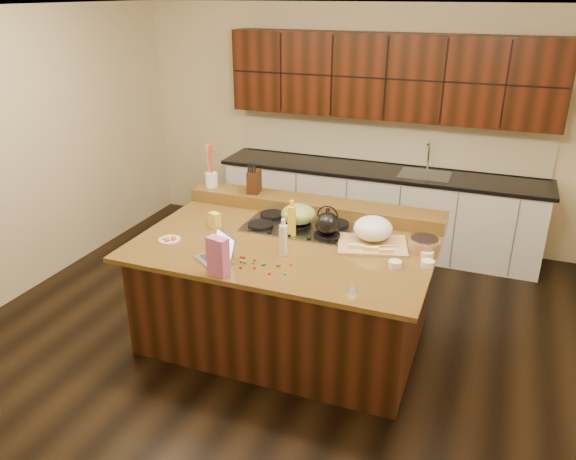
% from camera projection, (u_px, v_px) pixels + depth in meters
% --- Properties ---
extents(room, '(5.52, 5.02, 2.72)m').
position_uv_depth(room, '(286.00, 192.00, 4.43)').
color(room, black).
rests_on(room, ground).
extents(island, '(2.40, 1.60, 0.92)m').
position_uv_depth(island, '(286.00, 290.00, 4.78)').
color(island, black).
rests_on(island, ground).
extents(back_ledge, '(2.40, 0.30, 0.12)m').
position_uv_depth(back_ledge, '(313.00, 206.00, 5.17)').
color(back_ledge, black).
rests_on(back_ledge, island).
extents(cooktop, '(0.92, 0.52, 0.05)m').
position_uv_depth(cooktop, '(298.00, 226.00, 4.85)').
color(cooktop, gray).
rests_on(cooktop, island).
extents(back_counter, '(3.70, 0.66, 2.40)m').
position_uv_depth(back_counter, '(381.00, 165.00, 6.38)').
color(back_counter, silver).
rests_on(back_counter, ground).
extents(kettle, '(0.22, 0.22, 0.19)m').
position_uv_depth(kettle, '(327.00, 223.00, 4.59)').
color(kettle, black).
rests_on(kettle, cooktop).
extents(green_bowl, '(0.36, 0.36, 0.17)m').
position_uv_depth(green_bowl, '(299.00, 214.00, 4.81)').
color(green_bowl, olive).
rests_on(green_bowl, cooktop).
extents(laptop, '(0.37, 0.35, 0.20)m').
position_uv_depth(laptop, '(218.00, 253.00, 4.27)').
color(laptop, '#B7B7BC').
rests_on(laptop, island).
extents(oil_bottle, '(0.08, 0.08, 0.27)m').
position_uv_depth(oil_bottle, '(292.00, 222.00, 4.63)').
color(oil_bottle, yellow).
rests_on(oil_bottle, island).
extents(vinegar_bottle, '(0.07, 0.07, 0.25)m').
position_uv_depth(vinegar_bottle, '(283.00, 240.00, 4.31)').
color(vinegar_bottle, silver).
rests_on(vinegar_bottle, island).
extents(wooden_tray, '(0.63, 0.52, 0.22)m').
position_uv_depth(wooden_tray, '(373.00, 232.00, 4.52)').
color(wooden_tray, tan).
rests_on(wooden_tray, island).
extents(ramekin_a, '(0.13, 0.13, 0.04)m').
position_uv_depth(ramekin_a, '(428.00, 263.00, 4.18)').
color(ramekin_a, white).
rests_on(ramekin_a, island).
extents(ramekin_b, '(0.13, 0.13, 0.04)m').
position_uv_depth(ramekin_b, '(395.00, 264.00, 4.17)').
color(ramekin_b, white).
rests_on(ramekin_b, island).
extents(ramekin_c, '(0.11, 0.11, 0.04)m').
position_uv_depth(ramekin_c, '(427.00, 254.00, 4.32)').
color(ramekin_c, white).
rests_on(ramekin_c, island).
extents(strainer_bowl, '(0.27, 0.27, 0.09)m').
position_uv_depth(strainer_bowl, '(424.00, 246.00, 4.41)').
color(strainer_bowl, '#996B3F').
rests_on(strainer_bowl, island).
extents(kitchen_timer, '(0.09, 0.09, 0.07)m').
position_uv_depth(kitchen_timer, '(352.00, 288.00, 3.80)').
color(kitchen_timer, silver).
rests_on(kitchen_timer, island).
extents(pink_bag, '(0.17, 0.12, 0.29)m').
position_uv_depth(pink_bag, '(218.00, 256.00, 4.01)').
color(pink_bag, '#BC5889').
rests_on(pink_bag, island).
extents(candy_plate, '(0.21, 0.21, 0.01)m').
position_uv_depth(candy_plate, '(170.00, 240.00, 4.61)').
color(candy_plate, white).
rests_on(candy_plate, island).
extents(package_box, '(0.12, 0.10, 0.14)m').
position_uv_depth(package_box, '(215.00, 220.00, 4.83)').
color(package_box, '#D4C74A').
rests_on(package_box, island).
extents(utensil_crock, '(0.14, 0.14, 0.14)m').
position_uv_depth(utensil_crock, '(211.00, 180.00, 5.47)').
color(utensil_crock, white).
rests_on(utensil_crock, back_ledge).
extents(knife_block, '(0.13, 0.19, 0.21)m').
position_uv_depth(knife_block, '(254.00, 182.00, 5.31)').
color(knife_block, black).
rests_on(knife_block, back_ledge).
extents(gumdrop_0, '(0.02, 0.02, 0.02)m').
position_uv_depth(gumdrop_0, '(269.00, 273.00, 4.06)').
color(gumdrop_0, red).
rests_on(gumdrop_0, island).
extents(gumdrop_1, '(0.02, 0.02, 0.02)m').
position_uv_depth(gumdrop_1, '(279.00, 265.00, 4.18)').
color(gumdrop_1, '#198C26').
rests_on(gumdrop_1, island).
extents(gumdrop_2, '(0.02, 0.02, 0.02)m').
position_uv_depth(gumdrop_2, '(254.00, 268.00, 4.14)').
color(gumdrop_2, red).
rests_on(gumdrop_2, island).
extents(gumdrop_3, '(0.02, 0.02, 0.02)m').
position_uv_depth(gumdrop_3, '(263.00, 264.00, 4.19)').
color(gumdrop_3, '#198C26').
rests_on(gumdrop_3, island).
extents(gumdrop_4, '(0.02, 0.02, 0.02)m').
position_uv_depth(gumdrop_4, '(244.00, 257.00, 4.30)').
color(gumdrop_4, red).
rests_on(gumdrop_4, island).
extents(gumdrop_5, '(0.02, 0.02, 0.02)m').
position_uv_depth(gumdrop_5, '(241.00, 261.00, 4.24)').
color(gumdrop_5, '#198C26').
rests_on(gumdrop_5, island).
extents(gumdrop_6, '(0.02, 0.02, 0.02)m').
position_uv_depth(gumdrop_6, '(255.00, 260.00, 4.26)').
color(gumdrop_6, red).
rests_on(gumdrop_6, island).
extents(gumdrop_7, '(0.02, 0.02, 0.02)m').
position_uv_depth(gumdrop_7, '(285.00, 274.00, 4.05)').
color(gumdrop_7, '#198C26').
rests_on(gumdrop_7, island).
extents(gumdrop_8, '(0.02, 0.02, 0.02)m').
position_uv_depth(gumdrop_8, '(241.00, 267.00, 4.15)').
color(gumdrop_8, red).
rests_on(gumdrop_8, island).
extents(gumdrop_9, '(0.02, 0.02, 0.02)m').
position_uv_depth(gumdrop_9, '(265.00, 264.00, 4.20)').
color(gumdrop_9, '#198C26').
rests_on(gumdrop_9, island).
extents(gumdrop_10, '(0.02, 0.02, 0.02)m').
position_uv_depth(gumdrop_10, '(291.00, 264.00, 4.19)').
color(gumdrop_10, red).
rests_on(gumdrop_10, island).
extents(gumdrop_11, '(0.02, 0.02, 0.02)m').
position_uv_depth(gumdrop_11, '(245.00, 263.00, 4.22)').
color(gumdrop_11, '#198C26').
rests_on(gumdrop_11, island).
extents(gumdrop_12, '(0.02, 0.02, 0.02)m').
position_uv_depth(gumdrop_12, '(241.00, 257.00, 4.31)').
color(gumdrop_12, red).
rests_on(gumdrop_12, island).
extents(gumdrop_13, '(0.02, 0.02, 0.02)m').
position_uv_depth(gumdrop_13, '(253.00, 263.00, 4.22)').
color(gumdrop_13, '#198C26').
rests_on(gumdrop_13, island).
extents(gumdrop_14, '(0.02, 0.02, 0.02)m').
position_uv_depth(gumdrop_14, '(278.00, 266.00, 4.17)').
color(gumdrop_14, red).
rests_on(gumdrop_14, island).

